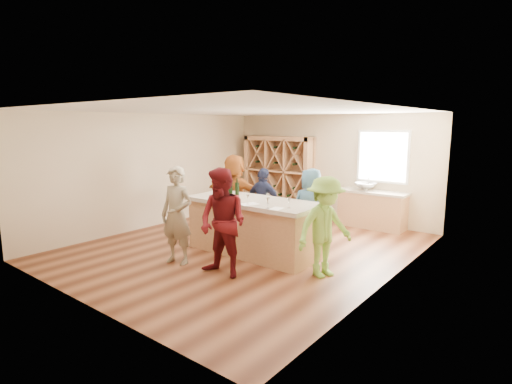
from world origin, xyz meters
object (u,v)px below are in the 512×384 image
Objects in this scene: wine_bottle_a at (216,188)px; person_near_left at (177,215)px; wine_bottle_d at (231,191)px; person_server at (325,227)px; tasting_counter_base at (253,229)px; wine_bottle_b at (217,191)px; wine_bottle_e at (237,191)px; wine_bottle_c at (229,190)px; person_far_left at (235,193)px; sink at (365,186)px; person_near_right at (223,223)px; wine_rack at (278,174)px; person_far_right at (311,208)px; person_far_mid at (264,203)px.

person_near_left reaches higher than wine_bottle_a.
person_server is at bearing -0.61° from wine_bottle_d.
wine_bottle_b is at bearing -156.87° from tasting_counter_base.
wine_bottle_e is at bearing -153.72° from tasting_counter_base.
wine_bottle_c is 0.17× the size of person_far_left.
person_server is at bearing -2.33° from wine_bottle_c.
person_near_right reaches higher than sink.
wine_rack reaches higher than tasting_counter_base.
wine_rack is at bearing 64.67° from person_server.
person_far_right reaches higher than wine_bottle_a.
person_near_left is (-1.57, -4.72, -0.12)m from sink.
wine_bottle_d is 0.17× the size of person_near_right.
wine_bottle_a is 0.19× the size of person_server.
person_near_left is 1.06× the size of person_server.
wine_bottle_e is (0.12, 0.05, 0.00)m from wine_bottle_d.
person_server is (2.11, -0.02, -0.39)m from wine_bottle_d.
wine_bottle_e is (0.22, -0.01, 0.01)m from wine_bottle_c.
sink is 1.65× the size of wine_bottle_e.
person_near_right is 0.99× the size of person_far_left.
person_far_right reaches higher than wine_bottle_e.
person_far_left reaches higher than person_server.
person_near_right is (-0.48, -4.67, -0.10)m from sink.
person_far_right is at bearing 50.33° from wine_bottle_e.
tasting_counter_base is (1.86, -3.49, -0.60)m from wine_rack.
wine_bottle_d is 1.57m from person_far_left.
wine_bottle_d is at bearing -36.03° from wine_bottle_c.
wine_bottle_d is at bearing 122.90° from person_near_right.
wine_bottle_a reaches higher than sink.
wine_bottle_c is 0.17× the size of person_near_left.
tasting_counter_base is at bearing 6.66° from wine_bottle_a.
wine_bottle_d is 0.20× the size of person_far_mid.
person_server is (0.86, -3.63, -0.17)m from sink.
wine_bottle_e reaches higher than wine_bottle_c.
tasting_counter_base is 1.04m from wine_bottle_b.
wine_rack is 5.24m from person_near_right.
wine_bottle_c is (1.35, -3.61, 0.13)m from wine_rack.
wine_bottle_c is (-1.35, -3.54, 0.22)m from sink.
wine_rack is 2.84m from person_far_mid.
person_near_right reaches higher than wine_bottle_b.
person_far_mid is (0.39, 1.11, -0.45)m from wine_bottle_a.
wine_rack is 1.30× the size of person_server.
wine_rack is 1.20× the size of person_near_right.
wine_rack is 1.33× the size of person_far_right.
wine_bottle_d reaches higher than wine_bottle_c.
wine_bottle_a is 2.63m from person_server.
wine_bottle_e is 0.18× the size of person_near_right.
wine_bottle_b is (1.18, -3.78, 0.13)m from wine_rack.
person_far_right is (1.19, 0.03, 0.04)m from person_far_mid.
wine_bottle_c is 1.46m from person_far_left.
wine_bottle_e reaches higher than sink.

